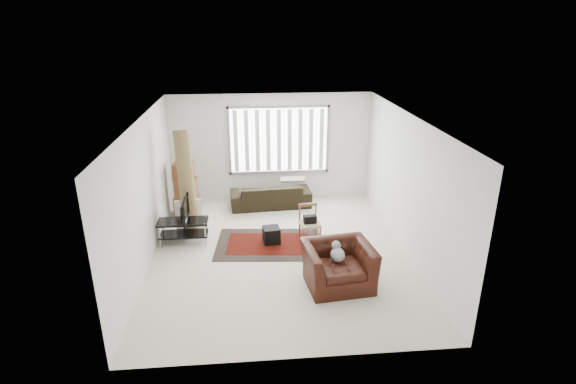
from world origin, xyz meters
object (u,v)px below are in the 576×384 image
object	(u,v)px
tv_stand	(183,227)
armchair	(338,263)
sofa	(271,192)
side_chair	(310,222)
moving_boxes	(186,191)

from	to	relation	value
tv_stand	armchair	xyz separation A→B (m)	(2.87, -1.83, 0.06)
sofa	side_chair	size ratio (longest dim) A/B	2.53
tv_stand	moving_boxes	world-z (taller)	moving_boxes
tv_stand	sofa	bearing A→B (deg)	44.07
sofa	armchair	world-z (taller)	armchair
tv_stand	moving_boxes	xyz separation A→B (m)	(-0.11, 1.48, 0.23)
moving_boxes	sofa	size ratio (longest dim) A/B	0.66
moving_boxes	armchair	distance (m)	4.46
side_chair	armchair	size ratio (longest dim) A/B	0.61
tv_stand	moving_boxes	distance (m)	1.50
tv_stand	moving_boxes	bearing A→B (deg)	94.24
moving_boxes	side_chair	bearing A→B (deg)	-30.39
moving_boxes	sofa	xyz separation A→B (m)	(2.01, 0.36, -0.22)
moving_boxes	sofa	world-z (taller)	moving_boxes
moving_boxes	armchair	bearing A→B (deg)	-48.03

